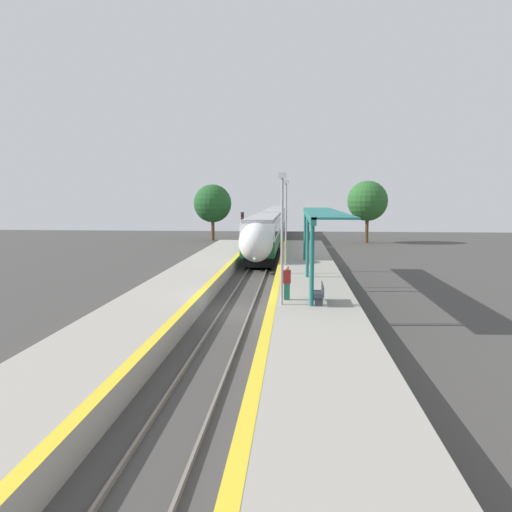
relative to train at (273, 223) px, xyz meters
name	(u,v)px	position (x,y,z in m)	size (l,w,h in m)	color
ground_plane	(236,313)	(0.00, -42.08, -2.31)	(120.00, 120.00, 0.00)	#423F3D
rail_left	(222,311)	(-0.72, -42.08, -2.23)	(0.08, 90.00, 0.15)	slate
rail_right	(250,311)	(0.72, -42.08, -2.23)	(0.08, 90.00, 0.15)	slate
train	(273,223)	(0.00, 0.00, 0.00)	(2.74, 61.79, 4.04)	black
platform_right	(312,305)	(3.79, -42.08, -1.85)	(4.19, 64.00, 0.92)	#9E998E
platform_left	(164,303)	(-3.69, -42.08, -1.85)	(3.99, 64.00, 0.92)	#9E998E
platform_bench	(320,293)	(4.09, -43.73, -0.92)	(0.44, 1.79, 0.89)	#2D333D
person_waiting	(287,282)	(2.56, -43.09, -0.55)	(0.36, 0.22, 1.64)	#1E604C
railway_signal	(242,230)	(-2.14, -18.80, 0.35)	(0.28, 0.28, 4.34)	#59595E
lamppost_near	(282,231)	(2.34, -44.16, 1.97)	(0.36, 0.20, 5.94)	#9E9EA3
lamppost_mid	(286,221)	(2.34, -34.88, 1.97)	(0.36, 0.20, 5.94)	#9E9EA3
station_canopy	(318,215)	(4.26, -36.13, 2.39)	(2.02, 19.38, 4.04)	#1E6B66
background_tree_left	(213,204)	(-8.02, -0.68, 2.62)	(5.02, 5.02, 7.45)	brown
background_tree_right	(367,201)	(11.98, -2.51, 2.97)	(5.05, 5.05, 7.82)	brown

